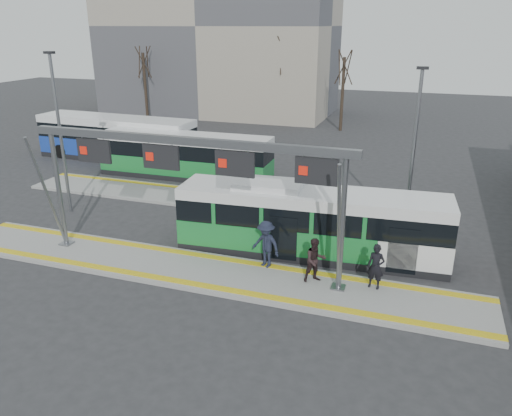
{
  "coord_description": "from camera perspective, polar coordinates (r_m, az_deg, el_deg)",
  "views": [
    {
      "loc": [
        7.87,
        -15.93,
        9.26
      ],
      "look_at": [
        1.39,
        3.0,
        1.83
      ],
      "focal_mm": 35.0,
      "sensor_mm": 36.0,
      "label": 1
    }
  ],
  "objects": [
    {
      "name": "passenger_b",
      "position": [
        18.71,
        6.79,
        -5.95
      ],
      "size": [
        1.05,
        1.0,
        1.71
      ],
      "primitive_type": "imported",
      "rotation": [
        0.0,
        0.0,
        0.59
      ],
      "color": "black",
      "rests_on": "platform_main"
    },
    {
      "name": "passenger_c",
      "position": [
        19.64,
        1.14,
        -4.16
      ],
      "size": [
        1.4,
        1.08,
        1.92
      ],
      "primitive_type": "imported",
      "rotation": [
        0.0,
        0.0,
        -0.33
      ],
      "color": "#1B2032",
      "rests_on": "platform_main"
    },
    {
      "name": "tree_far",
      "position": [
        52.09,
        -12.74,
        15.91
      ],
      "size": [
        1.4,
        1.4,
        7.44
      ],
      "color": "#382B21",
      "rests_on": "ground"
    },
    {
      "name": "lamp_east",
      "position": [
        23.43,
        17.58,
        6.49
      ],
      "size": [
        0.5,
        0.25,
        7.55
      ],
      "color": "slate",
      "rests_on": "ground"
    },
    {
      "name": "ground",
      "position": [
        20.03,
        -6.6,
        -7.32
      ],
      "size": [
        120.0,
        120.0,
        0.0
      ],
      "primitive_type": "plane",
      "color": "#2D2D30",
      "rests_on": "ground"
    },
    {
      "name": "tree_left",
      "position": [
        48.51,
        3.29,
        16.99
      ],
      "size": [
        1.4,
        1.4,
        8.48
      ],
      "color": "#382B21",
      "rests_on": "ground"
    },
    {
      "name": "gantry",
      "position": [
        18.81,
        -7.76,
        4.89
      ],
      "size": [
        13.0,
        1.68,
        5.2
      ],
      "color": "slate",
      "rests_on": "platform_main"
    },
    {
      "name": "passenger_a",
      "position": [
        18.66,
        13.53,
        -6.52
      ],
      "size": [
        0.68,
        0.5,
        1.7
      ],
      "primitive_type": "imported",
      "rotation": [
        0.0,
        0.0,
        -0.17
      ],
      "color": "black",
      "rests_on": "platform_main"
    },
    {
      "name": "lamp_west",
      "position": [
        26.81,
        -21.49,
        8.21
      ],
      "size": [
        0.5,
        0.25,
        8.03
      ],
      "color": "slate",
      "rests_on": "ground"
    },
    {
      "name": "tree_mid",
      "position": [
        46.29,
        10.02,
        15.5
      ],
      "size": [
        1.4,
        1.4,
        7.35
      ],
      "color": "#382B21",
      "rests_on": "ground"
    },
    {
      "name": "tactile_second",
      "position": [
        29.2,
        -6.11,
        2.08
      ],
      "size": [
        20.0,
        0.35,
        0.02
      ],
      "color": "yellow",
      "rests_on": "platform_second"
    },
    {
      "name": "tactile_main",
      "position": [
        19.96,
        -6.62,
        -6.91
      ],
      "size": [
        22.0,
        2.65,
        0.02
      ],
      "color": "yellow",
      "rests_on": "platform_main"
    },
    {
      "name": "hero_bus",
      "position": [
        21.04,
        6.22,
        -1.68
      ],
      "size": [
        11.31,
        3.15,
        3.07
      ],
      "rotation": [
        0.0,
        0.0,
        0.07
      ],
      "color": "black",
      "rests_on": "ground"
    },
    {
      "name": "platform_main",
      "position": [
        20.0,
        -6.61,
        -7.12
      ],
      "size": [
        22.0,
        3.0,
        0.15
      ],
      "primitive_type": "cube",
      "color": "gray",
      "rests_on": "ground"
    },
    {
      "name": "bg_bus_blue",
      "position": [
        37.32,
        -15.67,
        7.63
      ],
      "size": [
        11.81,
        3.05,
        3.06
      ],
      "rotation": [
        0.0,
        0.0,
        -0.04
      ],
      "color": "black",
      "rests_on": "ground"
    },
    {
      "name": "apartment_block",
      "position": [
        56.34,
        -4.2,
        20.26
      ],
      "size": [
        24.5,
        12.5,
        18.4
      ],
      "color": "gray",
      "rests_on": "ground"
    },
    {
      "name": "platform_second",
      "position": [
        28.24,
        -7.07,
        1.23
      ],
      "size": [
        20.0,
        3.0,
        0.15
      ],
      "primitive_type": "cube",
      "color": "gray",
      "rests_on": "ground"
    },
    {
      "name": "bg_bus_green",
      "position": [
        32.02,
        -8.1,
        5.89
      ],
      "size": [
        11.1,
        2.53,
        2.77
      ],
      "rotation": [
        0.0,
        0.0,
        0.02
      ],
      "color": "black",
      "rests_on": "ground"
    }
  ]
}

